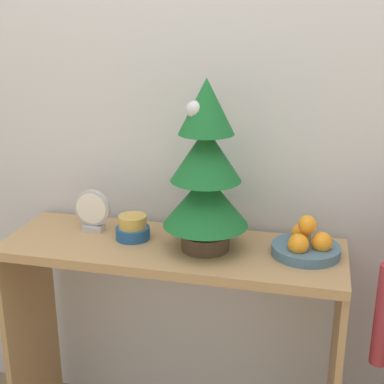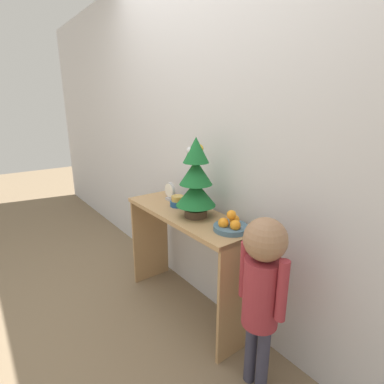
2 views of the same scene
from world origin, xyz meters
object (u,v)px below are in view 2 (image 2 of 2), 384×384
(desk_clock, at_px, (170,192))
(child_figure, at_px, (262,282))
(mini_tree, at_px, (196,179))
(fruit_bowl, at_px, (231,225))
(singing_bowl, at_px, (178,202))

(desk_clock, bearing_deg, child_figure, -7.58)
(mini_tree, bearing_deg, desk_clock, 172.53)
(fruit_bowl, xyz_separation_m, singing_bowl, (-0.54, -0.00, 0.00))
(child_figure, bearing_deg, mini_tree, 172.35)
(mini_tree, bearing_deg, fruit_bowl, 4.83)
(mini_tree, bearing_deg, singing_bowl, 174.89)
(mini_tree, relative_size, singing_bowl, 4.73)
(fruit_bowl, xyz_separation_m, child_figure, (0.34, -0.11, -0.16))
(singing_bowl, height_order, desk_clock, desk_clock)
(mini_tree, height_order, fruit_bowl, mini_tree)
(fruit_bowl, xyz_separation_m, desk_clock, (-0.69, 0.03, 0.04))
(singing_bowl, bearing_deg, mini_tree, -5.11)
(mini_tree, distance_m, singing_bowl, 0.33)
(child_figure, bearing_deg, singing_bowl, 173.05)
(mini_tree, distance_m, fruit_bowl, 0.37)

